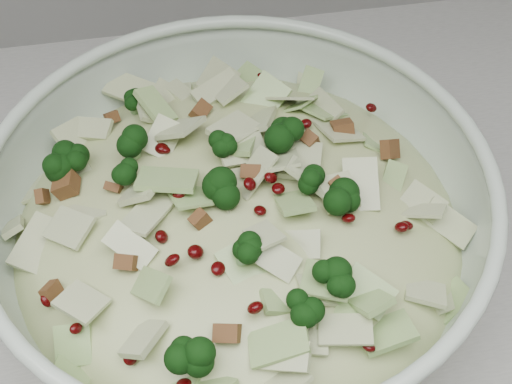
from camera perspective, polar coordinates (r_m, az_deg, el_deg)
The scene contains 2 objects.
mixing_bowl at distance 0.55m, azimuth -1.40°, elevation -3.49°, with size 0.39×0.39×0.15m.
salad at distance 0.53m, azimuth -1.45°, elevation -1.93°, with size 0.42×0.42×0.15m.
Camera 1 is at (-0.69, 1.28, 1.42)m, focal length 50.00 mm.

